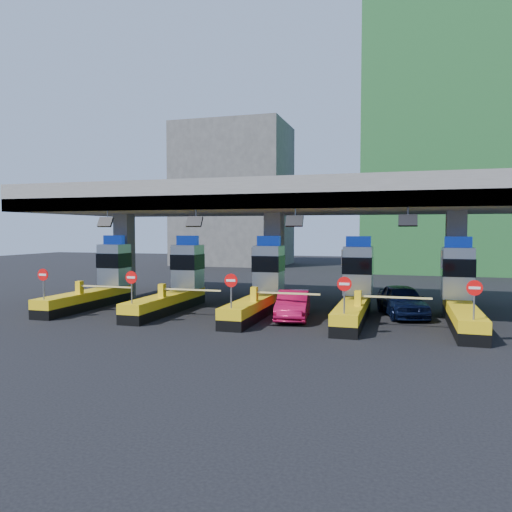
# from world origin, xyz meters

# --- Properties ---
(ground) EXTENTS (120.00, 120.00, 0.00)m
(ground) POSITION_xyz_m (0.00, 0.00, 0.00)
(ground) COLOR black
(ground) RESTS_ON ground
(toll_canopy) EXTENTS (28.00, 12.09, 7.00)m
(toll_canopy) POSITION_xyz_m (0.00, 2.87, 6.13)
(toll_canopy) COLOR slate
(toll_canopy) RESTS_ON ground
(toll_lane_far_left) EXTENTS (4.43, 8.00, 4.16)m
(toll_lane_far_left) POSITION_xyz_m (-10.00, 0.28, 1.40)
(toll_lane_far_left) COLOR black
(toll_lane_far_left) RESTS_ON ground
(toll_lane_left) EXTENTS (4.43, 8.00, 4.16)m
(toll_lane_left) POSITION_xyz_m (-5.00, 0.28, 1.40)
(toll_lane_left) COLOR black
(toll_lane_left) RESTS_ON ground
(toll_lane_center) EXTENTS (4.43, 8.00, 4.16)m
(toll_lane_center) POSITION_xyz_m (0.00, 0.28, 1.40)
(toll_lane_center) COLOR black
(toll_lane_center) RESTS_ON ground
(toll_lane_right) EXTENTS (4.43, 8.00, 4.16)m
(toll_lane_right) POSITION_xyz_m (5.00, 0.28, 1.40)
(toll_lane_right) COLOR black
(toll_lane_right) RESTS_ON ground
(toll_lane_far_right) EXTENTS (4.43, 8.00, 4.16)m
(toll_lane_far_right) POSITION_xyz_m (10.00, 0.28, 1.40)
(toll_lane_far_right) COLOR black
(toll_lane_far_right) RESTS_ON ground
(bg_building_scaffold) EXTENTS (18.00, 12.00, 28.00)m
(bg_building_scaffold) POSITION_xyz_m (12.00, 32.00, 14.00)
(bg_building_scaffold) COLOR #1E5926
(bg_building_scaffold) RESTS_ON ground
(bg_building_concrete) EXTENTS (14.00, 10.00, 18.00)m
(bg_building_concrete) POSITION_xyz_m (-14.00, 36.00, 9.00)
(bg_building_concrete) COLOR #4C4C49
(bg_building_concrete) RESTS_ON ground
(van) EXTENTS (3.11, 5.14, 1.64)m
(van) POSITION_xyz_m (7.31, 1.43, 0.82)
(van) COLOR black
(van) RESTS_ON ground
(red_car) EXTENTS (2.07, 4.48, 1.42)m
(red_car) POSITION_xyz_m (2.04, -1.04, 0.71)
(red_car) COLOR #A80C38
(red_car) RESTS_ON ground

